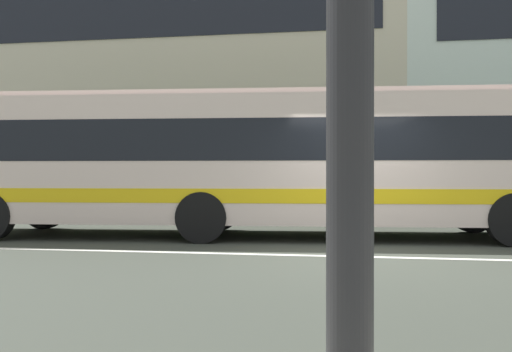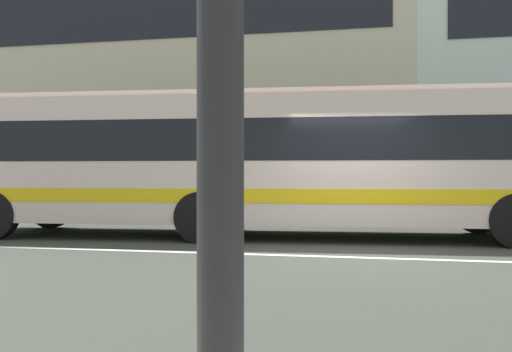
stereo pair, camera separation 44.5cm
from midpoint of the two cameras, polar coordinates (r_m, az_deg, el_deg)
ground_plane at (r=8.67m, az=12.59°, el=-8.73°), size 160.00×160.00×0.00m
lane_centre_line at (r=8.67m, az=12.59°, el=-8.70°), size 60.00×0.16×0.01m
hedge_row_far at (r=14.84m, az=10.56°, el=-2.95°), size 22.56×1.10×1.05m
apartment_block_left at (r=26.41m, az=-7.46°, el=12.13°), size 20.92×11.30×13.58m
transit_bus at (r=11.22m, az=0.14°, el=1.90°), size 12.35×3.35×3.03m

